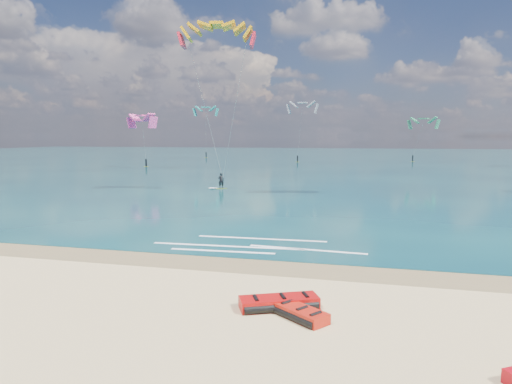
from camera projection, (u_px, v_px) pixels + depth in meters
ground at (311, 182)px, 55.97m from camera, size 320.00×320.00×0.00m
wet_sand_strip at (210, 263)px, 20.30m from camera, size 320.00×2.40×0.01m
sea at (341, 158)px, 117.67m from camera, size 320.00×200.00×0.04m
packed_kite_left at (279, 308)px, 14.99m from camera, size 3.06×2.27×0.44m
packed_kite_mid at (300, 318)px, 14.17m from camera, size 2.33×2.12×0.39m
kitesurfer_main at (219, 104)px, 44.60m from camera, size 7.86×8.27×16.96m
shoreline_foam at (254, 246)px, 23.36m from camera, size 10.95×3.61×0.01m
distant_kites at (314, 137)px, 94.90m from camera, size 78.17×40.18×12.93m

